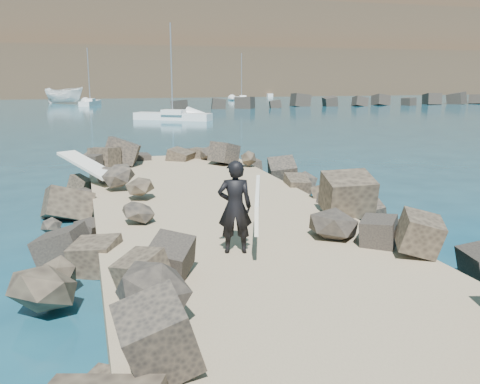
{
  "coord_description": "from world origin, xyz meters",
  "views": [
    {
      "loc": [
        -3.15,
        -11.71,
        3.91
      ],
      "look_at": [
        0.0,
        -1.0,
        1.5
      ],
      "focal_mm": 40.0,
      "sensor_mm": 36.0,
      "label": 1
    }
  ],
  "objects_px": {
    "boat_imported": "(64,95)",
    "sailboat_d": "(242,99)",
    "surfboard_resting": "(88,168)",
    "surfer_with_board": "(238,207)"
  },
  "relations": [
    {
      "from": "boat_imported",
      "to": "sailboat_d",
      "type": "distance_m",
      "value": 27.5
    },
    {
      "from": "surfboard_resting",
      "to": "surfer_with_board",
      "type": "relative_size",
      "value": 1.25
    },
    {
      "from": "surfer_with_board",
      "to": "sailboat_d",
      "type": "distance_m",
      "value": 78.32
    },
    {
      "from": "surfboard_resting",
      "to": "boat_imported",
      "type": "relative_size",
      "value": 0.42
    },
    {
      "from": "surfboard_resting",
      "to": "surfer_with_board",
      "type": "xyz_separation_m",
      "value": [
        2.65,
        -8.08,
        0.46
      ]
    },
    {
      "from": "boat_imported",
      "to": "surfer_with_board",
      "type": "bearing_deg",
      "value": -145.91
    },
    {
      "from": "surfboard_resting",
      "to": "sailboat_d",
      "type": "distance_m",
      "value": 71.49
    },
    {
      "from": "boat_imported",
      "to": "sailboat_d",
      "type": "relative_size",
      "value": 0.81
    },
    {
      "from": "boat_imported",
      "to": "sailboat_d",
      "type": "bearing_deg",
      "value": -61.15
    },
    {
      "from": "boat_imported",
      "to": "sailboat_d",
      "type": "height_order",
      "value": "sailboat_d"
    }
  ]
}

